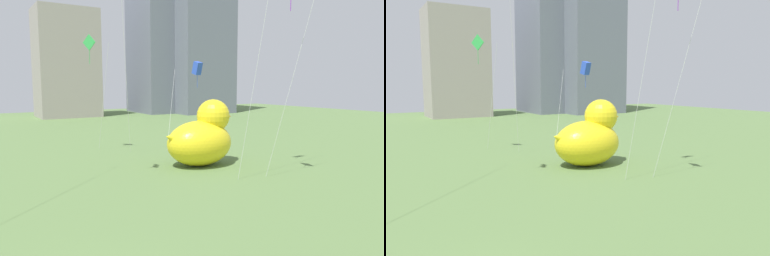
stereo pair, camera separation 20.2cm
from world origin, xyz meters
TOP-DOWN VIEW (x-y plane):
  - giant_inflatable_duck at (12.18, 12.38)m, footprint 5.52×3.54m
  - city_skyline at (32.08, 54.66)m, footprint 34.49×16.24m
  - kite_green at (7.25, 21.09)m, footprint 1.64×2.24m
  - kite_blue at (16.07, 18.93)m, footprint 3.69×3.81m

SIDE VIEW (x-z plane):
  - giant_inflatable_duck at x=12.18m, z-range -0.34..4.24m
  - kite_blue at x=16.07m, z-range 3.16..10.81m
  - kite_green at x=7.25m, z-range 3.81..13.38m
  - city_skyline at x=32.08m, z-range -1.85..35.69m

